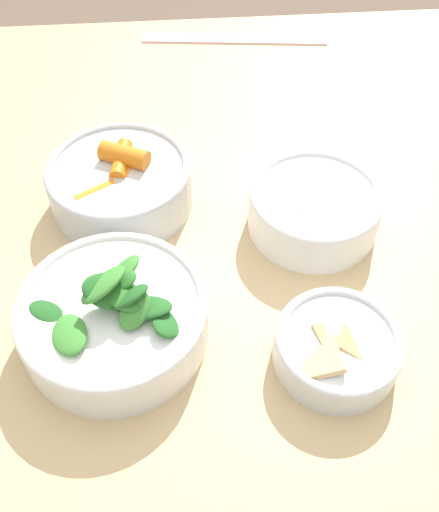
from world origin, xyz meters
TOP-DOWN VIEW (x-y plane):
  - ground_plane at (0.00, 0.00)m, footprint 10.00×10.00m
  - dining_table at (0.00, 0.00)m, footprint 0.99×1.07m
  - bowl_carrots at (-0.12, 0.09)m, footprint 0.17×0.17m
  - bowl_greens at (-0.12, -0.10)m, footprint 0.19×0.19m
  - bowl_beans_hotdog at (0.10, 0.03)m, footprint 0.15×0.15m
  - bowl_cookies at (0.09, -0.15)m, footprint 0.12×0.12m
  - ruler at (0.05, 0.46)m, footprint 0.31×0.06m

SIDE VIEW (x-z plane):
  - ground_plane at x=0.00m, z-range 0.00..0.00m
  - dining_table at x=0.00m, z-range 0.26..1.01m
  - ruler at x=0.05m, z-range 0.74..0.75m
  - bowl_cookies at x=0.09m, z-range 0.74..0.79m
  - bowl_beans_hotdog at x=0.10m, z-range 0.74..0.80m
  - bowl_greens at x=-0.12m, z-range 0.73..0.82m
  - bowl_carrots at x=-0.12m, z-range 0.74..0.81m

